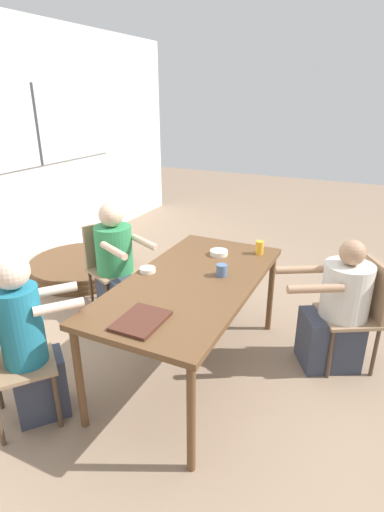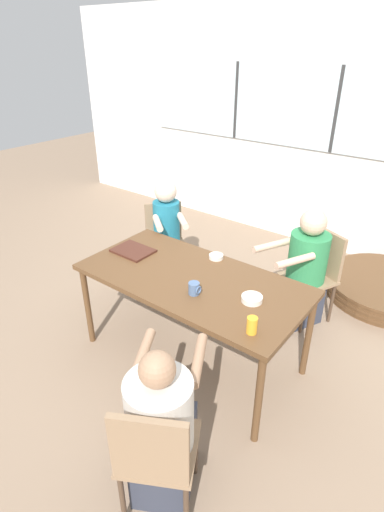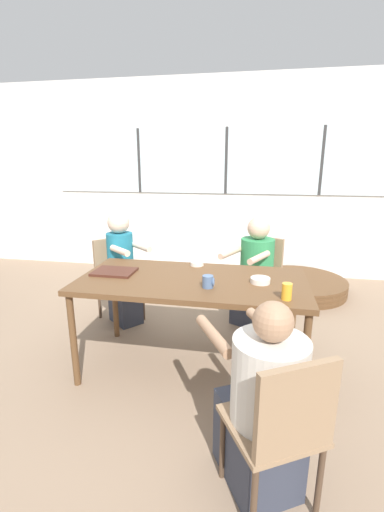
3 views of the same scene
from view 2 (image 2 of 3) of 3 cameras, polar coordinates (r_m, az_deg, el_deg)
name	(u,v)px [view 2 (image 2 of 3)]	position (r m, az deg, el deg)	size (l,w,h in m)	color
ground_plane	(192,355)	(3.46, 0.00, -14.02)	(16.00, 16.00, 0.00)	#8C725B
wall_back_with_windows	(334,132)	(5.02, 19.67, 16.32)	(8.40, 0.08, 2.80)	silver
dining_table	(192,284)	(3.03, 0.00, -4.04)	(1.73, 0.86, 0.77)	brown
chair_for_woman_green_shirt	(165,237)	(4.22, -3.86, 2.77)	(0.56, 0.56, 0.86)	#937556
chair_for_man_blue_shirt	(155,453)	(2.24, -5.33, -26.21)	(0.54, 0.54, 0.86)	#937556
chair_for_man_teal_shirt	(317,268)	(3.80, 17.42, -1.68)	(0.53, 0.53, 0.86)	#937556
person_woman_green_shirt	(168,240)	(4.06, -3.51, 2.31)	(0.54, 0.51, 1.16)	#333847
person_man_blue_shirt	(163,431)	(2.39, -4.23, -23.65)	(0.62, 0.73, 1.04)	#333847
person_man_teal_shirt	(302,274)	(3.70, 15.46, -2.56)	(0.57, 0.70, 1.10)	#333847
food_tray_dark	(133,251)	(3.38, -8.42, 0.76)	(0.33, 0.25, 0.02)	#472319
coffee_mug	(194,288)	(2.78, 0.33, -4.66)	(0.08, 0.08, 0.09)	slate
juice_glass	(252,325)	(2.46, 8.57, -9.76)	(0.07, 0.07, 0.11)	gold
bowl_white_shallow	(252,299)	(2.75, 8.52, -6.08)	(0.14, 0.14, 0.04)	silver
bowl_cereal	(216,257)	(3.24, 3.47, -0.08)	(0.12, 0.12, 0.03)	silver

